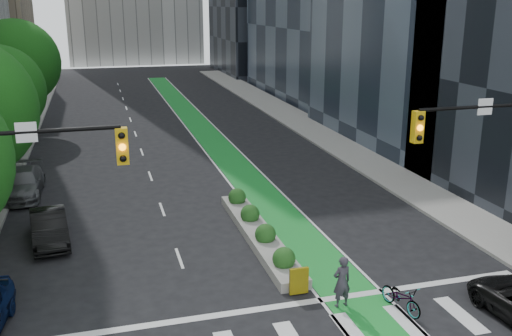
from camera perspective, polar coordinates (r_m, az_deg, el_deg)
ground at (r=19.31m, az=2.69°, el=-15.48°), size 160.00×160.00×0.00m
sidewalk_left at (r=42.29m, az=-24.11°, el=1.02°), size 3.60×90.00×0.15m
sidewalk_right at (r=45.15m, az=6.93°, el=3.24°), size 3.60×90.00×0.15m
bike_lane_paint at (r=47.40m, az=-5.32°, el=3.82°), size 2.20×70.00×0.01m
tree_far at (r=48.10m, az=-22.84°, el=9.69°), size 6.60×6.60×9.00m
median_planter at (r=25.46m, az=0.26°, el=-6.34°), size 1.20×10.26×1.10m
bicycle at (r=20.51m, az=14.32°, el=-12.40°), size 1.07×1.96×0.98m
cyclist at (r=20.13m, az=8.57°, el=-11.19°), size 0.74×0.54×1.87m
parked_car_left_mid at (r=26.58m, az=-19.99°, el=-5.61°), size 1.95×4.37×1.39m
parked_car_left_far at (r=33.38m, az=-22.31°, el=-1.41°), size 2.10×5.01×1.44m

